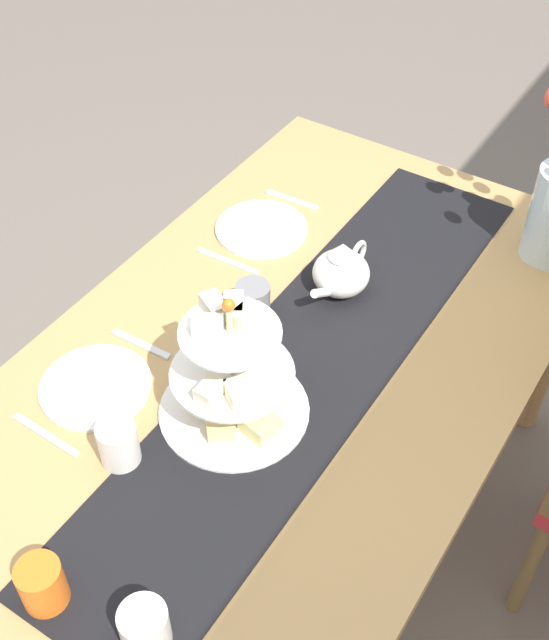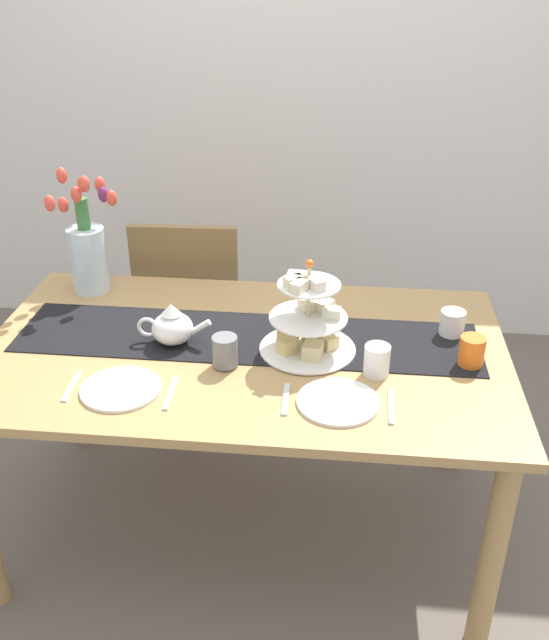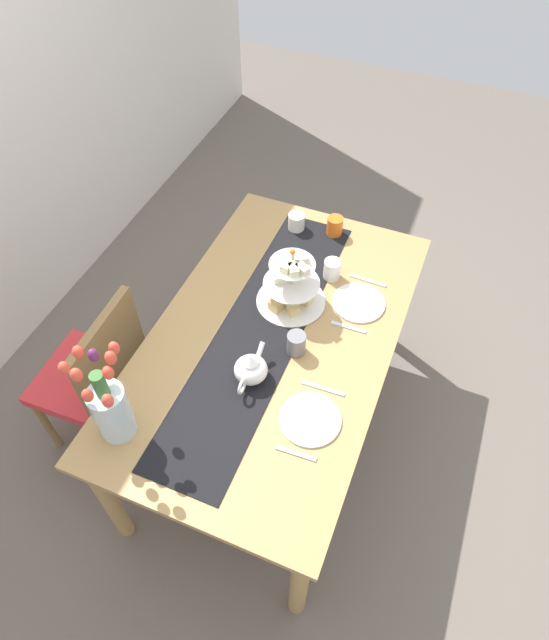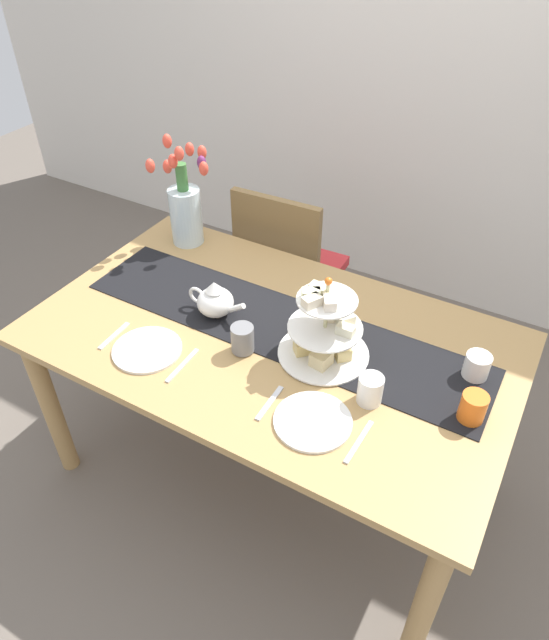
% 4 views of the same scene
% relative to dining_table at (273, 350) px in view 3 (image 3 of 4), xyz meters
% --- Properties ---
extents(ground_plane, '(8.00, 8.00, 0.00)m').
position_rel_dining_table_xyz_m(ground_plane, '(0.00, 0.00, -0.64)').
color(ground_plane, '#6B6056').
extents(dining_table, '(1.64, 0.96, 0.74)m').
position_rel_dining_table_xyz_m(dining_table, '(0.00, 0.00, 0.00)').
color(dining_table, tan).
rests_on(dining_table, ground_plane).
extents(chair_left, '(0.44, 0.44, 0.91)m').
position_rel_dining_table_xyz_m(chair_left, '(-0.33, 0.71, -0.14)').
color(chair_left, olive).
rests_on(chair_left, ground_plane).
extents(table_runner, '(1.48, 0.33, 0.00)m').
position_rel_dining_table_xyz_m(table_runner, '(0.00, 0.06, 0.10)').
color(table_runner, black).
rests_on(table_runner, dining_table).
extents(tiered_cake_stand, '(0.30, 0.30, 0.30)m').
position_rel_dining_table_xyz_m(tiered_cake_stand, '(0.20, 0.00, 0.19)').
color(tiered_cake_stand, beige).
rests_on(tiered_cake_stand, table_runner).
extents(teapot, '(0.24, 0.13, 0.14)m').
position_rel_dining_table_xyz_m(teapot, '(-0.23, 0.00, 0.16)').
color(teapot, white).
rests_on(teapot, table_runner).
extents(tulip_vase, '(0.22, 0.22, 0.45)m').
position_rel_dining_table_xyz_m(tulip_vase, '(-0.61, 0.35, 0.26)').
color(tulip_vase, silver).
rests_on(tulip_vase, dining_table).
extents(cream_jug, '(0.08, 0.08, 0.08)m').
position_rel_dining_table_xyz_m(cream_jug, '(0.65, 0.15, 0.14)').
color(cream_jug, white).
rests_on(cream_jug, dining_table).
extents(dinner_plate_left, '(0.23, 0.23, 0.01)m').
position_rel_dining_table_xyz_m(dinner_plate_left, '(-0.31, -0.27, 0.10)').
color(dinner_plate_left, white).
rests_on(dinner_plate_left, dining_table).
extents(fork_left, '(0.02, 0.15, 0.01)m').
position_rel_dining_table_xyz_m(fork_left, '(-0.46, -0.27, 0.10)').
color(fork_left, silver).
rests_on(fork_left, dining_table).
extents(knife_left, '(0.02, 0.17, 0.01)m').
position_rel_dining_table_xyz_m(knife_left, '(-0.17, -0.27, 0.10)').
color(knife_left, silver).
rests_on(knife_left, dining_table).
extents(dinner_plate_right, '(0.23, 0.23, 0.01)m').
position_rel_dining_table_xyz_m(dinner_plate_right, '(0.30, -0.27, 0.10)').
color(dinner_plate_right, white).
rests_on(dinner_plate_right, dining_table).
extents(fork_right, '(0.02, 0.15, 0.01)m').
position_rel_dining_table_xyz_m(fork_right, '(0.16, -0.27, 0.10)').
color(fork_right, silver).
rests_on(fork_right, dining_table).
extents(knife_right, '(0.02, 0.17, 0.01)m').
position_rel_dining_table_xyz_m(knife_right, '(0.45, -0.27, 0.10)').
color(knife_right, silver).
rests_on(knife_right, dining_table).
extents(mug_grey, '(0.08, 0.08, 0.09)m').
position_rel_dining_table_xyz_m(mug_grey, '(-0.04, -0.11, 0.15)').
color(mug_grey, slate).
rests_on(mug_grey, table_runner).
extents(mug_white_text, '(0.08, 0.08, 0.09)m').
position_rel_dining_table_xyz_m(mug_white_text, '(0.41, -0.11, 0.15)').
color(mug_white_text, white).
rests_on(mug_white_text, dining_table).
extents(mug_orange, '(0.08, 0.08, 0.09)m').
position_rel_dining_table_xyz_m(mug_orange, '(0.69, -0.03, 0.15)').
color(mug_orange, orange).
rests_on(mug_orange, dining_table).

